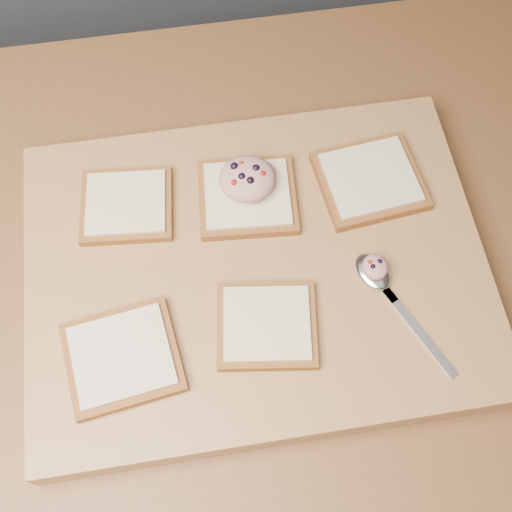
{
  "coord_description": "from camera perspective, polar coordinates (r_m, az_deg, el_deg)",
  "views": [
    {
      "loc": [
        0.12,
        -0.34,
        1.64
      ],
      "look_at": [
        0.17,
        -0.03,
        0.96
      ],
      "focal_mm": 45.0,
      "sensor_mm": 36.0,
      "label": 1
    }
  ],
  "objects": [
    {
      "name": "spoon",
      "position": [
        0.76,
        10.92,
        -2.14
      ],
      "size": [
        0.09,
        0.17,
        0.01
      ],
      "color": "silver",
      "rests_on": "cutting_board"
    },
    {
      "name": "spoon_salad",
      "position": [
        0.75,
        10.53,
        -0.94
      ],
      "size": [
        0.03,
        0.03,
        0.02
      ],
      "color": "tan",
      "rests_on": "spoon"
    },
    {
      "name": "cutting_board",
      "position": [
        0.78,
        0.0,
        -1.22
      ],
      "size": [
        0.55,
        0.42,
        0.04
      ],
      "primitive_type": "cube",
      "color": "#BC7F50",
      "rests_on": "island_counter"
    },
    {
      "name": "island_counter",
      "position": [
        1.24,
        -7.92,
        -9.89
      ],
      "size": [
        2.0,
        0.8,
        0.9
      ],
      "color": "slate",
      "rests_on": "ground"
    },
    {
      "name": "bread_near_center",
      "position": [
        0.73,
        0.96,
        -6.15
      ],
      "size": [
        0.12,
        0.12,
        0.02
      ],
      "color": "brown",
      "rests_on": "cutting_board"
    },
    {
      "name": "bread_far_center",
      "position": [
        0.8,
        -0.78,
        5.3
      ],
      "size": [
        0.13,
        0.12,
        0.02
      ],
      "color": "brown",
      "rests_on": "cutting_board"
    },
    {
      "name": "tuna_salad_dollop",
      "position": [
        0.78,
        -0.8,
        6.92
      ],
      "size": [
        0.07,
        0.07,
        0.03
      ],
      "color": "tan",
      "rests_on": "bread_far_center"
    },
    {
      "name": "ground",
      "position": [
        1.68,
        -5.93,
        -14.0
      ],
      "size": [
        4.0,
        4.0,
        0.0
      ],
      "primitive_type": "plane",
      "color": "#515459",
      "rests_on": "ground"
    },
    {
      "name": "bread_far_right",
      "position": [
        0.82,
        10.07,
        6.65
      ],
      "size": [
        0.14,
        0.13,
        0.02
      ],
      "color": "brown",
      "rests_on": "cutting_board"
    },
    {
      "name": "bread_near_left",
      "position": [
        0.73,
        -11.79,
        -8.8
      ],
      "size": [
        0.14,
        0.13,
        0.02
      ],
      "color": "brown",
      "rests_on": "cutting_board"
    },
    {
      "name": "bread_far_left",
      "position": [
        0.81,
        -11.43,
        4.47
      ],
      "size": [
        0.12,
        0.11,
        0.02
      ],
      "color": "brown",
      "rests_on": "cutting_board"
    }
  ]
}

